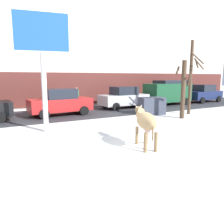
{
  "coord_description": "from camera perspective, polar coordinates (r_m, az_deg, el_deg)",
  "views": [
    {
      "loc": [
        -4.05,
        -6.78,
        2.62
      ],
      "look_at": [
        0.37,
        1.57,
        1.1
      ],
      "focal_mm": 34.91,
      "sensor_mm": 36.0,
      "label": 1
    }
  ],
  "objects": [
    {
      "name": "ground_plane",
      "position": [
        8.33,
        2.82,
        -9.22
      ],
      "size": [
        120.0,
        120.0,
        0.0
      ],
      "primitive_type": "plane",
      "color": "white"
    },
    {
      "name": "bare_tree_left_lot",
      "position": [
        14.54,
        18.16,
        5.88
      ],
      "size": [
        1.12,
        1.12,
        3.65
      ],
      "color": "#4C3828",
      "rests_on": "ground"
    },
    {
      "name": "cow_tan",
      "position": [
        8.19,
        8.81,
        -2.43
      ],
      "size": [
        0.98,
        1.93,
        1.54
      ],
      "color": "tan",
      "rests_on": "ground"
    },
    {
      "name": "building_facade",
      "position": [
        22.22,
        -17.96,
        18.72
      ],
      "size": [
        44.0,
        6.1,
        13.0
      ],
      "color": "beige",
      "rests_on": "ground"
    },
    {
      "name": "car_red_sedan",
      "position": [
        15.43,
        -13.36,
        2.51
      ],
      "size": [
        4.31,
        2.21,
        1.84
      ],
      "color": "red",
      "rests_on": "ground"
    },
    {
      "name": "car_silver_sedan",
      "position": [
        18.49,
        3.13,
        3.8
      ],
      "size": [
        4.31,
        2.21,
        1.84
      ],
      "color": "#B7BABF",
      "rests_on": "ground"
    },
    {
      "name": "pedestrian_by_cars",
      "position": [
        19.55,
        -9.22,
        3.91
      ],
      "size": [
        0.36,
        0.24,
        1.73
      ],
      "color": "#282833",
      "rests_on": "ground"
    },
    {
      "name": "dumpster",
      "position": [
        15.75,
        10.34,
        1.62
      ],
      "size": [
        1.88,
        1.4,
        1.2
      ],
      "primitive_type": "cube",
      "rotation": [
        0.0,
        0.0,
        -0.19
      ],
      "color": "#383D4C",
      "rests_on": "ground"
    },
    {
      "name": "bare_tree_right_lot",
      "position": [
        16.35,
        20.04,
        8.91
      ],
      "size": [
        1.35,
        1.29,
        5.11
      ],
      "color": "#4C3828",
      "rests_on": "ground"
    },
    {
      "name": "car_darkgreen_van",
      "position": [
        21.42,
        14.45,
        5.16
      ],
      "size": [
        4.72,
        2.37,
        2.32
      ],
      "color": "#194C2D",
      "rests_on": "ground"
    },
    {
      "name": "car_navy_sedan",
      "position": [
        25.09,
        22.85,
        4.5
      ],
      "size": [
        4.31,
        2.21,
        1.84
      ],
      "color": "#19234C",
      "rests_on": "ground"
    },
    {
      "name": "road_strip",
      "position": [
        16.0,
        -12.87,
        -0.51
      ],
      "size": [
        60.0,
        5.6,
        0.01
      ],
      "primitive_type": "cube",
      "color": "#333338",
      "rests_on": "ground"
    },
    {
      "name": "billboard",
      "position": [
        10.94,
        -17.88,
        17.62
      ],
      "size": [
        2.52,
        0.63,
        5.56
      ],
      "color": "silver",
      "rests_on": "ground"
    }
  ]
}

